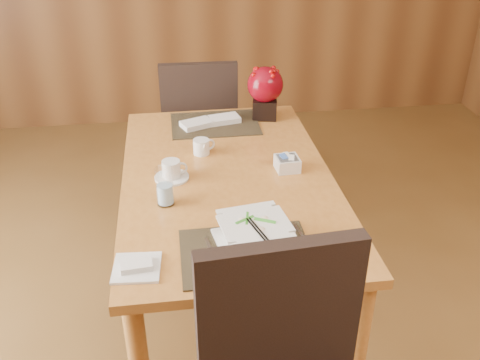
{
  "coord_description": "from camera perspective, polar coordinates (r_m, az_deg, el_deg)",
  "views": [
    {
      "loc": [
        -0.22,
        -1.4,
        1.88
      ],
      "look_at": [
        0.02,
        0.35,
        0.87
      ],
      "focal_mm": 40.0,
      "sensor_mm": 36.0,
      "label": 1
    }
  ],
  "objects": [
    {
      "name": "bread_plate",
      "position": [
        1.81,
        -10.95,
        -9.18
      ],
      "size": [
        0.17,
        0.17,
        0.01
      ],
      "primitive_type": "cube",
      "rotation": [
        0.0,
        0.0,
        -0.08
      ],
      "color": "silver",
      "rests_on": "dining_table"
    },
    {
      "name": "far_chair",
      "position": [
        3.26,
        -4.33,
        5.75
      ],
      "size": [
        0.47,
        0.47,
        0.98
      ],
      "rotation": [
        0.0,
        0.0,
        3.12
      ],
      "color": "black",
      "rests_on": "ground"
    },
    {
      "name": "berry_decor",
      "position": [
        2.83,
        2.7,
        9.64
      ],
      "size": [
        0.19,
        0.19,
        0.28
      ],
      "rotation": [
        0.0,
        0.0,
        -0.19
      ],
      "color": "black",
      "rests_on": "dining_table"
    },
    {
      "name": "creamer_jug",
      "position": [
        2.48,
        -4.15,
        3.56
      ],
      "size": [
        0.12,
        0.12,
        0.07
      ],
      "primitive_type": null,
      "rotation": [
        0.0,
        0.0,
        0.31
      ],
      "color": "silver",
      "rests_on": "dining_table"
    },
    {
      "name": "sugar_caddy",
      "position": [
        2.35,
        5.06,
        1.76
      ],
      "size": [
        0.11,
        0.11,
        0.06
      ],
      "primitive_type": "cube",
      "rotation": [
        0.0,
        0.0,
        0.06
      ],
      "color": "silver",
      "rests_on": "dining_table"
    },
    {
      "name": "placemat_near",
      "position": [
        1.85,
        0.69,
        -7.8
      ],
      "size": [
        0.45,
        0.33,
        0.01
      ],
      "primitive_type": "cube",
      "color": "black",
      "rests_on": "dining_table"
    },
    {
      "name": "placemat_far",
      "position": [
        2.79,
        -2.68,
        6.0
      ],
      "size": [
        0.45,
        0.33,
        0.01
      ],
      "primitive_type": "cube",
      "color": "black",
      "rests_on": "dining_table"
    },
    {
      "name": "coffee_cup",
      "position": [
        2.29,
        -7.33,
        0.95
      ],
      "size": [
        0.15,
        0.15,
        0.08
      ],
      "rotation": [
        0.0,
        0.0,
        -0.04
      ],
      "color": "silver",
      "rests_on": "dining_table"
    },
    {
      "name": "water_glass",
      "position": [
        2.09,
        -8.04,
        -0.68
      ],
      "size": [
        0.09,
        0.09,
        0.16
      ],
      "primitive_type": "cylinder",
      "rotation": [
        0.0,
        0.0,
        -0.28
      ],
      "color": "silver",
      "rests_on": "dining_table"
    },
    {
      "name": "soup_setting",
      "position": [
        1.85,
        1.58,
        -5.9
      ],
      "size": [
        0.29,
        0.29,
        0.1
      ],
      "rotation": [
        0.0,
        0.0,
        0.15
      ],
      "color": "silver",
      "rests_on": "dining_table"
    },
    {
      "name": "dining_table",
      "position": [
        2.35,
        -1.32,
        -1.61
      ],
      "size": [
        0.9,
        1.5,
        0.75
      ],
      "color": "#BB7734",
      "rests_on": "ground"
    },
    {
      "name": "napkins_far",
      "position": [
        2.79,
        -2.94,
        6.3
      ],
      "size": [
        0.33,
        0.19,
        0.03
      ],
      "primitive_type": null,
      "rotation": [
        0.0,
        0.0,
        0.28
      ],
      "color": "silver",
      "rests_on": "dining_table"
    }
  ]
}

